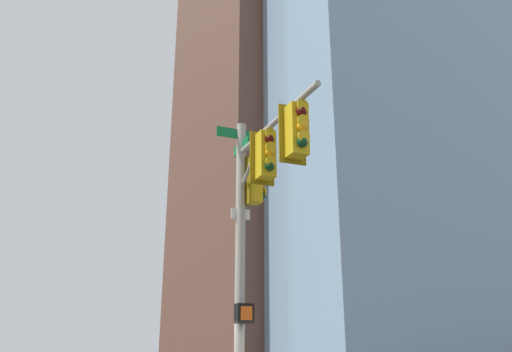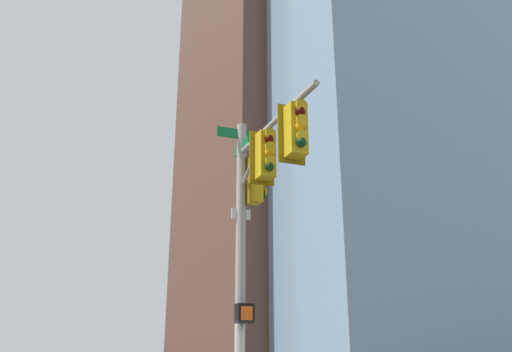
# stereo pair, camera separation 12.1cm
# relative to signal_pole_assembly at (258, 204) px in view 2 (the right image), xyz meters

# --- Properties ---
(signal_pole_assembly) EXTENTS (1.23, 4.11, 7.02)m
(signal_pole_assembly) POSITION_rel_signal_pole_assembly_xyz_m (0.00, 0.00, 0.00)
(signal_pole_assembly) COLOR #9E998C
(signal_pole_assembly) RESTS_ON ground_plane
(building_brick_nearside) EXTENTS (21.95, 16.78, 45.17)m
(building_brick_nearside) POSITION_rel_signal_pole_assembly_xyz_m (-22.90, -33.39, 17.72)
(building_brick_nearside) COLOR brown
(building_brick_nearside) RESTS_ON ground_plane
(building_brick_midblock) EXTENTS (16.81, 15.56, 30.38)m
(building_brick_midblock) POSITION_rel_signal_pole_assembly_xyz_m (-33.05, -29.55, 10.33)
(building_brick_midblock) COLOR brown
(building_brick_midblock) RESTS_ON ground_plane
(building_glass_tower) EXTENTS (32.55, 30.95, 71.69)m
(building_glass_tower) POSITION_rel_signal_pole_assembly_xyz_m (-30.52, -31.07, 30.98)
(building_glass_tower) COLOR #7A99B2
(building_glass_tower) RESTS_ON ground_plane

